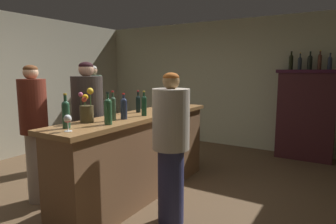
{
  "coord_description": "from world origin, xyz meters",
  "views": [
    {
      "loc": [
        2.46,
        -2.61,
        1.6
      ],
      "look_at": [
        0.73,
        0.23,
        1.12
      ],
      "focal_mm": 31.21,
      "sensor_mm": 36.0,
      "label": 1
    }
  ],
  "objects_px": {
    "wine_bottle_malbec": "(108,110)",
    "patron_near_entrance": "(34,128)",
    "wine_glass_mid": "(68,120)",
    "display_bottle_left": "(291,61)",
    "wine_bottle_syrah": "(66,113)",
    "wine_bottle_chardonnay": "(144,105)",
    "patron_in_grey": "(88,123)",
    "wine_bottle_pinot": "(113,107)",
    "bartender": "(171,144)",
    "display_bottle_right": "(330,62)",
    "flower_arrangement": "(87,110)",
    "display_bottle_midleft": "(300,63)",
    "display_cabinet": "(306,113)",
    "cheese_plate": "(159,107)",
    "display_bottle_midright": "(320,61)",
    "patron_redhead": "(94,109)",
    "wine_bottle_riesling": "(124,107)",
    "display_bottle_center": "(310,62)",
    "bar_counter": "(139,155)",
    "wine_glass_front": "(177,99)",
    "wine_bottle_rose": "(138,103)"
  },
  "relations": [
    {
      "from": "wine_bottle_malbec",
      "to": "patron_near_entrance",
      "type": "relative_size",
      "value": 0.2
    },
    {
      "from": "wine_glass_mid",
      "to": "display_bottle_left",
      "type": "relative_size",
      "value": 0.47
    },
    {
      "from": "wine_bottle_syrah",
      "to": "wine_bottle_chardonnay",
      "type": "bearing_deg",
      "value": 79.89
    },
    {
      "from": "patron_in_grey",
      "to": "wine_bottle_pinot",
      "type": "bearing_deg",
      "value": -60.05
    },
    {
      "from": "bartender",
      "to": "display_bottle_right",
      "type": "bearing_deg",
      "value": -123.27
    },
    {
      "from": "flower_arrangement",
      "to": "patron_in_grey",
      "type": "relative_size",
      "value": 0.21
    },
    {
      "from": "display_bottle_midleft",
      "to": "patron_in_grey",
      "type": "bearing_deg",
      "value": -124.07
    },
    {
      "from": "display_cabinet",
      "to": "patron_near_entrance",
      "type": "relative_size",
      "value": 0.97
    },
    {
      "from": "cheese_plate",
      "to": "display_bottle_midright",
      "type": "bearing_deg",
      "value": 48.37
    },
    {
      "from": "bartender",
      "to": "patron_redhead",
      "type": "bearing_deg",
      "value": -38.61
    },
    {
      "from": "display_bottle_right",
      "to": "display_cabinet",
      "type": "bearing_deg",
      "value": 180.0
    },
    {
      "from": "wine_bottle_chardonnay",
      "to": "cheese_plate",
      "type": "distance_m",
      "value": 0.78
    },
    {
      "from": "display_bottle_right",
      "to": "patron_in_grey",
      "type": "height_order",
      "value": "display_bottle_right"
    },
    {
      "from": "wine_bottle_pinot",
      "to": "wine_bottle_riesling",
      "type": "bearing_deg",
      "value": 71.96
    },
    {
      "from": "display_bottle_center",
      "to": "patron_redhead",
      "type": "xyz_separation_m",
      "value": [
        -3.13,
        -2.08,
        -0.82
      ]
    },
    {
      "from": "flower_arrangement",
      "to": "patron_redhead",
      "type": "relative_size",
      "value": 0.22
    },
    {
      "from": "bar_counter",
      "to": "patron_near_entrance",
      "type": "distance_m",
      "value": 1.3
    },
    {
      "from": "bar_counter",
      "to": "cheese_plate",
      "type": "bearing_deg",
      "value": 101.41
    },
    {
      "from": "wine_glass_mid",
      "to": "cheese_plate",
      "type": "height_order",
      "value": "wine_glass_mid"
    },
    {
      "from": "wine_bottle_riesling",
      "to": "wine_bottle_pinot",
      "type": "xyz_separation_m",
      "value": [
        -0.04,
        -0.13,
        0.01
      ]
    },
    {
      "from": "display_bottle_left",
      "to": "wine_bottle_malbec",
      "type": "bearing_deg",
      "value": -108.19
    },
    {
      "from": "cheese_plate",
      "to": "patron_redhead",
      "type": "relative_size",
      "value": 0.11
    },
    {
      "from": "wine_bottle_chardonnay",
      "to": "wine_glass_front",
      "type": "height_order",
      "value": "wine_bottle_chardonnay"
    },
    {
      "from": "bartender",
      "to": "cheese_plate",
      "type": "bearing_deg",
      "value": -64.19
    },
    {
      "from": "cheese_plate",
      "to": "display_bottle_center",
      "type": "relative_size",
      "value": 0.59
    },
    {
      "from": "bar_counter",
      "to": "cheese_plate",
      "type": "distance_m",
      "value": 0.87
    },
    {
      "from": "bartender",
      "to": "wine_glass_mid",
      "type": "bearing_deg",
      "value": 39.1
    },
    {
      "from": "display_bottle_right",
      "to": "wine_glass_mid",
      "type": "bearing_deg",
      "value": -115.0
    },
    {
      "from": "flower_arrangement",
      "to": "wine_bottle_pinot",
      "type": "bearing_deg",
      "value": 52.92
    },
    {
      "from": "wine_bottle_malbec",
      "to": "patron_redhead",
      "type": "distance_m",
      "value": 2.22
    },
    {
      "from": "wine_bottle_pinot",
      "to": "display_bottle_midleft",
      "type": "distance_m",
      "value": 3.63
    },
    {
      "from": "wine_bottle_chardonnay",
      "to": "patron_redhead",
      "type": "relative_size",
      "value": 0.18
    },
    {
      "from": "wine_bottle_riesling",
      "to": "patron_redhead",
      "type": "distance_m",
      "value": 1.96
    },
    {
      "from": "wine_bottle_pinot",
      "to": "bartender",
      "type": "height_order",
      "value": "bartender"
    },
    {
      "from": "wine_bottle_chardonnay",
      "to": "wine_glass_mid",
      "type": "relative_size",
      "value": 1.97
    },
    {
      "from": "wine_bottle_rose",
      "to": "patron_redhead",
      "type": "bearing_deg",
      "value": 157.25
    },
    {
      "from": "bar_counter",
      "to": "patron_in_grey",
      "type": "xyz_separation_m",
      "value": [
        -0.63,
        -0.25,
        0.39
      ]
    },
    {
      "from": "wine_bottle_riesling",
      "to": "display_bottle_midright",
      "type": "relative_size",
      "value": 0.9
    },
    {
      "from": "bar_counter",
      "to": "display_bottle_center",
      "type": "relative_size",
      "value": 8.35
    },
    {
      "from": "wine_bottle_chardonnay",
      "to": "flower_arrangement",
      "type": "height_order",
      "value": "flower_arrangement"
    },
    {
      "from": "cheese_plate",
      "to": "patron_redhead",
      "type": "height_order",
      "value": "patron_redhead"
    },
    {
      "from": "bar_counter",
      "to": "wine_bottle_malbec",
      "type": "bearing_deg",
      "value": -78.48
    },
    {
      "from": "wine_bottle_malbec",
      "to": "patron_redhead",
      "type": "height_order",
      "value": "patron_redhead"
    },
    {
      "from": "display_cabinet",
      "to": "wine_glass_front",
      "type": "distance_m",
      "value": 2.45
    },
    {
      "from": "display_bottle_midright",
      "to": "patron_near_entrance",
      "type": "relative_size",
      "value": 0.2
    },
    {
      "from": "bar_counter",
      "to": "patron_near_entrance",
      "type": "relative_size",
      "value": 1.57
    },
    {
      "from": "flower_arrangement",
      "to": "display_bottle_right",
      "type": "height_order",
      "value": "display_bottle_right"
    },
    {
      "from": "wine_bottle_pinot",
      "to": "display_bottle_midleft",
      "type": "height_order",
      "value": "display_bottle_midleft"
    },
    {
      "from": "display_bottle_center",
      "to": "patron_near_entrance",
      "type": "distance_m",
      "value": 4.49
    },
    {
      "from": "wine_glass_front",
      "to": "display_bottle_right",
      "type": "xyz_separation_m",
      "value": [
        1.93,
        1.81,
        0.57
      ]
    }
  ]
}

